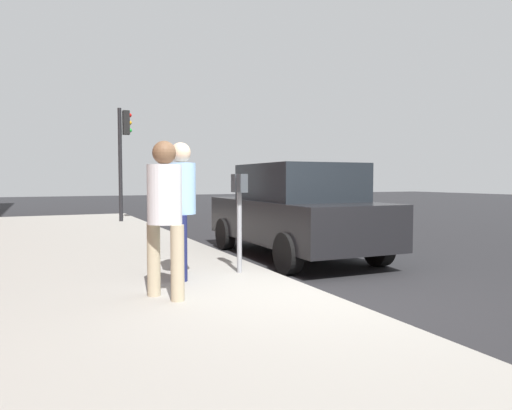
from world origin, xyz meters
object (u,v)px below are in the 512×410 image
at_px(parked_sedan_near, 295,210).
at_px(parking_meter, 239,202).
at_px(pedestrian_bystander, 165,206).
at_px(pedestrian_at_meter, 181,198).
at_px(traffic_signal, 123,145).

bearing_deg(parked_sedan_near, parking_meter, 130.93).
bearing_deg(pedestrian_bystander, pedestrian_at_meter, 35.62).
height_order(pedestrian_bystander, parked_sedan_near, pedestrian_bystander).
bearing_deg(traffic_signal, parking_meter, -179.31).
distance_m(pedestrian_bystander, traffic_signal, 10.37).
height_order(pedestrian_bystander, traffic_signal, traffic_signal).
distance_m(pedestrian_at_meter, traffic_signal, 9.36).
relative_size(pedestrian_at_meter, parked_sedan_near, 0.41).
xyz_separation_m(parking_meter, parked_sedan_near, (1.58, -1.82, -0.27)).
xyz_separation_m(parking_meter, traffic_signal, (9.22, 0.11, 1.41)).
relative_size(parking_meter, pedestrian_at_meter, 0.77).
height_order(pedestrian_at_meter, traffic_signal, traffic_signal).
height_order(parking_meter, pedestrian_bystander, pedestrian_bystander).
xyz_separation_m(pedestrian_at_meter, pedestrian_bystander, (-0.97, 0.46, -0.05)).
xyz_separation_m(pedestrian_bystander, traffic_signal, (10.20, -1.21, 1.39)).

